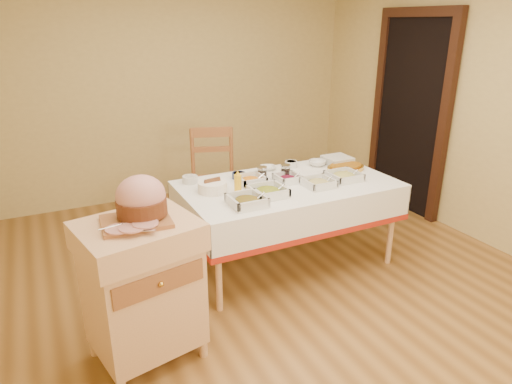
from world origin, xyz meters
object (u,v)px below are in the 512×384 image
dining_table (288,201)px  ham_on_board (140,202)px  dining_chair (213,179)px  butcher_cart (142,284)px  preserve_jar_left (262,173)px  bread_basket (212,187)px  plate_stack (337,160)px  mustard_bottle (238,183)px  preserve_jar_right (285,172)px  brass_platter (346,167)px

dining_table → ham_on_board: bearing=-154.9°
dining_table → dining_chair: 1.03m
butcher_cart → preserve_jar_left: butcher_cart is taller
bread_basket → plate_stack: bearing=8.0°
plate_stack → mustard_bottle: bearing=-166.1°
bread_basket → preserve_jar_right: bearing=4.8°
butcher_cart → brass_platter: butcher_cart is taller
dining_table → brass_platter: size_ratio=4.89×
ham_on_board → mustard_bottle: 1.13m
ham_on_board → preserve_jar_left: 1.52m
mustard_bottle → brass_platter: 1.15m
mustard_bottle → brass_platter: size_ratio=0.50×
preserve_jar_right → bread_basket: (-0.71, -0.06, -0.01)m
dining_table → plate_stack: bearing=21.5°
mustard_bottle → brass_platter: (1.15, 0.11, -0.06)m
ham_on_board → preserve_jar_right: (1.44, 0.80, -0.25)m
dining_table → preserve_jar_left: (-0.15, 0.20, 0.21)m
dining_table → ham_on_board: size_ratio=4.37×
dining_table → preserve_jar_left: bearing=127.1°
butcher_cart → ham_on_board: ham_on_board is taller
dining_chair → preserve_jar_right: (0.37, -0.84, 0.27)m
butcher_cart → plate_stack: size_ratio=3.93×
plate_stack → preserve_jar_left: bearing=-174.6°
dining_chair → brass_platter: size_ratio=2.81×
dining_chair → dining_table: bearing=-72.6°
mustard_bottle → plate_stack: (1.19, 0.29, -0.05)m
ham_on_board → brass_platter: ham_on_board is taller
dining_table → brass_platter: brass_platter is taller
dining_table → preserve_jar_left: size_ratio=16.28×
butcher_cart → preserve_jar_left: (1.28, 0.88, 0.27)m
butcher_cart → dining_chair: dining_chair is taller
mustard_bottle → bread_basket: bearing=150.3°
preserve_jar_right → ham_on_board: bearing=-151.0°
bread_basket → plate_stack: bread_basket is taller
butcher_cart → plate_stack: 2.35m
dining_chair → brass_platter: (0.98, -0.89, 0.24)m
preserve_jar_right → plate_stack: (0.65, 0.13, -0.02)m
preserve_jar_right → plate_stack: preserve_jar_right is taller
plate_stack → preserve_jar_right: bearing=-168.7°
preserve_jar_right → bread_basket: 0.72m
dining_table → butcher_cart: 1.58m
dining_table → preserve_jar_right: (0.06, 0.15, 0.21)m
mustard_bottle → brass_platter: bearing=5.2°
preserve_jar_right → plate_stack: bearing=11.3°
dining_chair → preserve_jar_right: size_ratio=9.09×
preserve_jar_left → brass_platter: 0.83m
dining_table → preserve_jar_right: preserve_jar_right is taller
plate_stack → brass_platter: size_ratio=0.65×
mustard_bottle → plate_stack: mustard_bottle is taller
dining_table → ham_on_board: 1.60m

